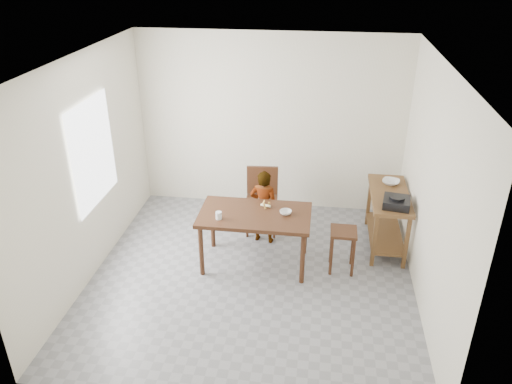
# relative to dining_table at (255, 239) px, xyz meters

# --- Properties ---
(floor) EXTENTS (4.00, 4.00, 0.04)m
(floor) POSITION_rel_dining_table_xyz_m (0.00, -0.30, -0.40)
(floor) COLOR gray
(floor) RESTS_ON ground
(ceiling) EXTENTS (4.00, 4.00, 0.04)m
(ceiling) POSITION_rel_dining_table_xyz_m (0.00, -0.30, 2.35)
(ceiling) COLOR white
(ceiling) RESTS_ON wall_back
(wall_back) EXTENTS (4.00, 0.04, 2.70)m
(wall_back) POSITION_rel_dining_table_xyz_m (0.00, 1.72, 0.98)
(wall_back) COLOR silver
(wall_back) RESTS_ON ground
(wall_front) EXTENTS (4.00, 0.04, 2.70)m
(wall_front) POSITION_rel_dining_table_xyz_m (0.00, -2.32, 0.98)
(wall_front) COLOR silver
(wall_front) RESTS_ON ground
(wall_left) EXTENTS (0.04, 4.00, 2.70)m
(wall_left) POSITION_rel_dining_table_xyz_m (-2.02, -0.30, 0.98)
(wall_left) COLOR silver
(wall_left) RESTS_ON ground
(wall_right) EXTENTS (0.04, 4.00, 2.70)m
(wall_right) POSITION_rel_dining_table_xyz_m (2.02, -0.30, 0.98)
(wall_right) COLOR silver
(wall_right) RESTS_ON ground
(window_pane) EXTENTS (0.02, 1.10, 1.30)m
(window_pane) POSITION_rel_dining_table_xyz_m (-1.97, -0.10, 1.12)
(window_pane) COLOR white
(window_pane) RESTS_ON wall_left
(dining_table) EXTENTS (1.40, 0.80, 0.75)m
(dining_table) POSITION_rel_dining_table_xyz_m (0.00, 0.00, 0.00)
(dining_table) COLOR #3D2111
(dining_table) RESTS_ON floor
(prep_counter) EXTENTS (0.50, 1.20, 0.80)m
(prep_counter) POSITION_rel_dining_table_xyz_m (1.72, 0.70, 0.03)
(prep_counter) COLOR brown
(prep_counter) RESTS_ON floor
(child) EXTENTS (0.43, 0.31, 1.07)m
(child) POSITION_rel_dining_table_xyz_m (0.04, 0.58, 0.16)
(child) COLOR white
(child) RESTS_ON floor
(dining_chair) EXTENTS (0.48, 0.48, 0.93)m
(dining_chair) POSITION_rel_dining_table_xyz_m (-0.02, 0.84, 0.09)
(dining_chair) COLOR #3D2111
(dining_chair) RESTS_ON floor
(stool) EXTENTS (0.33, 0.33, 0.58)m
(stool) POSITION_rel_dining_table_xyz_m (1.12, 0.02, -0.09)
(stool) COLOR #3D2111
(stool) RESTS_ON floor
(glass_tumbler) EXTENTS (0.09, 0.09, 0.10)m
(glass_tumbler) POSITION_rel_dining_table_xyz_m (-0.42, -0.20, 0.42)
(glass_tumbler) COLOR white
(glass_tumbler) RESTS_ON dining_table
(small_bowl) EXTENTS (0.17, 0.17, 0.05)m
(small_bowl) POSITION_rel_dining_table_xyz_m (0.38, 0.03, 0.40)
(small_bowl) COLOR silver
(small_bowl) RESTS_ON dining_table
(banana) EXTENTS (0.18, 0.15, 0.05)m
(banana) POSITION_rel_dining_table_xyz_m (0.11, 0.18, 0.40)
(banana) COLOR #FFCA53
(banana) RESTS_ON dining_table
(serving_bowl) EXTENTS (0.29, 0.29, 0.06)m
(serving_bowl) POSITION_rel_dining_table_xyz_m (1.76, 0.99, 0.45)
(serving_bowl) COLOR silver
(serving_bowl) RESTS_ON prep_counter
(gas_burner) EXTENTS (0.38, 0.38, 0.11)m
(gas_burner) POSITION_rel_dining_table_xyz_m (1.76, 0.34, 0.48)
(gas_burner) COLOR black
(gas_burner) RESTS_ON prep_counter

